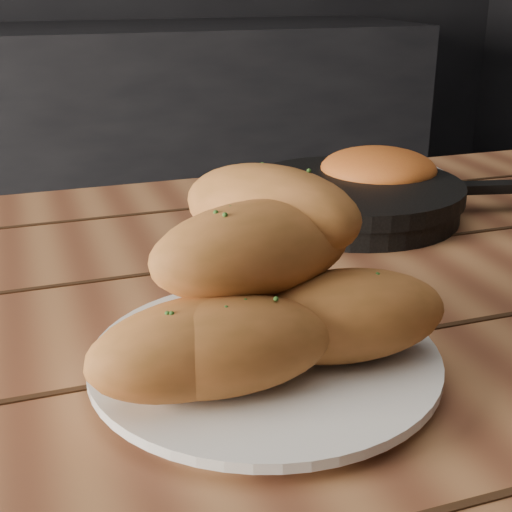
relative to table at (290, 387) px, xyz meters
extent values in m
cube|color=#945D37|center=(0.00, 0.00, 0.08)|extent=(1.44, 0.90, 0.04)
cylinder|color=white|center=(-0.07, -0.12, 0.11)|extent=(0.24, 0.24, 0.01)
cylinder|color=white|center=(-0.07, -0.12, 0.11)|extent=(0.27, 0.27, 0.01)
ellipsoid|color=#B36631|center=(-0.13, -0.16, 0.15)|extent=(0.17, 0.09, 0.07)
ellipsoid|color=#B36631|center=(-0.02, -0.15, 0.15)|extent=(0.17, 0.09, 0.07)
ellipsoid|color=#B36631|center=(-0.08, -0.06, 0.15)|extent=(0.10, 0.16, 0.07)
ellipsoid|color=#B36631|center=(-0.08, -0.13, 0.21)|extent=(0.17, 0.10, 0.07)
ellipsoid|color=#B36631|center=(-0.06, -0.09, 0.22)|extent=(0.15, 0.16, 0.07)
ellipsoid|color=#B36631|center=(-0.12, -0.16, 0.15)|extent=(0.17, 0.09, 0.07)
cylinder|color=black|center=(0.16, 0.21, 0.11)|extent=(0.27, 0.27, 0.03)
cylinder|color=black|center=(0.16, 0.21, 0.13)|extent=(0.28, 0.28, 0.02)
cube|color=black|center=(0.36, 0.16, 0.13)|extent=(0.14, 0.06, 0.01)
cylinder|color=white|center=(0.22, 0.25, 0.12)|extent=(0.18, 0.18, 0.04)
ellipsoid|color=orange|center=(0.22, 0.25, 0.14)|extent=(0.16, 0.16, 0.05)
camera|label=1|loc=(-0.23, -0.57, 0.39)|focal=50.00mm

